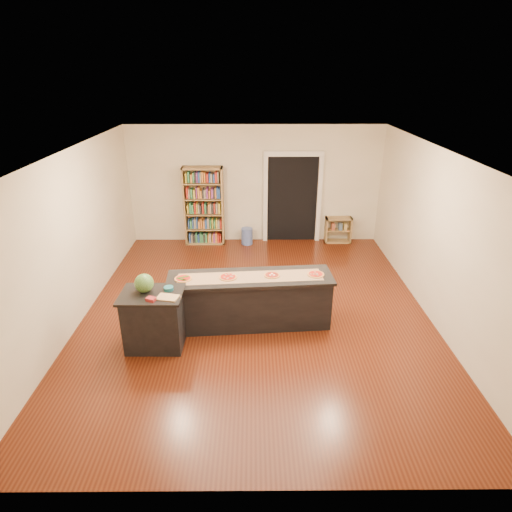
{
  "coord_description": "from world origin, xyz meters",
  "views": [
    {
      "loc": [
        -0.05,
        -6.53,
        3.98
      ],
      "look_at": [
        0.0,
        0.2,
        1.0
      ],
      "focal_mm": 30.0,
      "sensor_mm": 36.0,
      "label": 1
    }
  ],
  "objects_px": {
    "low_shelf": "(338,230)",
    "waste_bin": "(247,236)",
    "side_counter": "(154,320)",
    "watermelon": "(144,283)",
    "bookshelf": "(204,206)",
    "kitchen_island": "(250,300)"
  },
  "relations": [
    {
      "from": "kitchen_island",
      "to": "side_counter",
      "type": "distance_m",
      "value": 1.58
    },
    {
      "from": "side_counter",
      "to": "low_shelf",
      "type": "bearing_deg",
      "value": 50.61
    },
    {
      "from": "low_shelf",
      "to": "side_counter",
      "type": "bearing_deg",
      "value": -130.06
    },
    {
      "from": "low_shelf",
      "to": "waste_bin",
      "type": "relative_size",
      "value": 1.59
    },
    {
      "from": "side_counter",
      "to": "waste_bin",
      "type": "xyz_separation_m",
      "value": [
        1.36,
        4.18,
        -0.26
      ]
    },
    {
      "from": "watermelon",
      "to": "kitchen_island",
      "type": "bearing_deg",
      "value": 19.67
    },
    {
      "from": "kitchen_island",
      "to": "side_counter",
      "type": "xyz_separation_m",
      "value": [
        -1.46,
        -0.61,
        0.02
      ]
    },
    {
      "from": "side_counter",
      "to": "watermelon",
      "type": "distance_m",
      "value": 0.61
    },
    {
      "from": "low_shelf",
      "to": "watermelon",
      "type": "distance_m",
      "value": 5.67
    },
    {
      "from": "kitchen_island",
      "to": "waste_bin",
      "type": "relative_size",
      "value": 6.69
    },
    {
      "from": "bookshelf",
      "to": "waste_bin",
      "type": "bearing_deg",
      "value": -4.02
    },
    {
      "from": "kitchen_island",
      "to": "watermelon",
      "type": "xyz_separation_m",
      "value": [
        -1.56,
        -0.56,
        0.61
      ]
    },
    {
      "from": "low_shelf",
      "to": "watermelon",
      "type": "height_order",
      "value": "watermelon"
    },
    {
      "from": "kitchen_island",
      "to": "low_shelf",
      "type": "height_order",
      "value": "kitchen_island"
    },
    {
      "from": "side_counter",
      "to": "waste_bin",
      "type": "height_order",
      "value": "side_counter"
    },
    {
      "from": "kitchen_island",
      "to": "side_counter",
      "type": "height_order",
      "value": "side_counter"
    },
    {
      "from": "watermelon",
      "to": "waste_bin",
      "type": "bearing_deg",
      "value": 70.49
    },
    {
      "from": "waste_bin",
      "to": "watermelon",
      "type": "bearing_deg",
      "value": -109.51
    },
    {
      "from": "kitchen_island",
      "to": "waste_bin",
      "type": "distance_m",
      "value": 3.58
    },
    {
      "from": "low_shelf",
      "to": "waste_bin",
      "type": "distance_m",
      "value": 2.25
    },
    {
      "from": "waste_bin",
      "to": "low_shelf",
      "type": "bearing_deg",
      "value": 2.63
    },
    {
      "from": "waste_bin",
      "to": "kitchen_island",
      "type": "bearing_deg",
      "value": -88.39
    }
  ]
}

